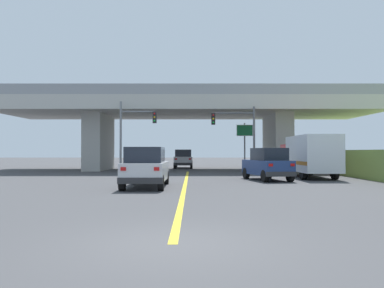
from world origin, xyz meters
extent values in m
plane|color=#424244|center=(0.00, 30.78, 0.00)|extent=(160.00, 160.00, 0.00)
cube|color=#B7B5AD|center=(0.00, 30.78, 6.04)|extent=(35.50, 10.86, 1.26)
cube|color=#A8A69F|center=(-8.74, 30.78, 2.71)|extent=(1.70, 6.52, 5.41)
cube|color=#A8A69F|center=(8.74, 30.78, 2.71)|extent=(1.70, 6.52, 5.41)
cube|color=gray|center=(0.00, 25.50, 7.12)|extent=(35.50, 0.20, 0.90)
cube|color=gray|center=(0.00, 36.06, 7.12)|extent=(35.50, 0.20, 0.90)
cube|color=yellow|center=(0.00, 13.85, 0.00)|extent=(0.20, 27.70, 0.01)
cube|color=silver|center=(-1.94, 12.19, 0.81)|extent=(1.98, 4.79, 0.90)
cube|color=#1E232D|center=(-1.94, 11.83, 1.64)|extent=(1.74, 2.64, 0.76)
cube|color=#2D2D30|center=(-1.94, 9.84, 0.50)|extent=(2.02, 0.20, 0.28)
cube|color=red|center=(-2.68, 9.77, 1.03)|extent=(0.24, 0.06, 0.16)
cube|color=red|center=(-1.19, 9.77, 1.03)|extent=(0.24, 0.06, 0.16)
cylinder|color=black|center=(-2.82, 14.04, 0.36)|extent=(0.26, 0.72, 0.72)
cylinder|color=black|center=(-1.05, 14.04, 0.36)|extent=(0.26, 0.72, 0.72)
cylinder|color=black|center=(-2.82, 10.34, 0.36)|extent=(0.26, 0.72, 0.72)
cylinder|color=black|center=(-1.05, 10.34, 0.36)|extent=(0.26, 0.72, 0.72)
cube|color=navy|center=(5.09, 17.02, 0.81)|extent=(2.66, 4.55, 0.90)
cube|color=#1E232D|center=(5.15, 16.71, 1.64)|extent=(2.04, 2.63, 0.76)
cube|color=#2D2D30|center=(5.53, 14.98, 0.50)|extent=(1.84, 0.58, 0.28)
cube|color=red|center=(4.88, 14.77, 1.03)|extent=(0.25, 0.11, 0.16)
cube|color=red|center=(6.20, 15.06, 1.03)|extent=(0.25, 0.11, 0.16)
cylinder|color=black|center=(3.97, 18.39, 0.36)|extent=(0.41, 0.76, 0.72)
cylinder|color=black|center=(5.54, 18.73, 0.36)|extent=(0.41, 0.76, 0.72)
cylinder|color=black|center=(4.64, 15.30, 0.36)|extent=(0.41, 0.76, 0.72)
cylinder|color=black|center=(6.20, 15.64, 0.36)|extent=(0.41, 0.76, 0.72)
cube|color=red|center=(8.52, 22.59, 1.40)|extent=(2.20, 2.00, 1.90)
cube|color=silver|center=(8.52, 18.85, 1.66)|extent=(2.31, 5.49, 2.42)
cube|color=#B26619|center=(8.52, 18.85, 1.06)|extent=(2.33, 5.38, 0.24)
cylinder|color=black|center=(7.52, 22.59, 0.45)|extent=(0.30, 0.90, 0.90)
cylinder|color=black|center=(9.52, 22.59, 0.45)|extent=(0.30, 0.90, 0.90)
cylinder|color=black|center=(7.52, 17.48, 0.45)|extent=(0.30, 0.90, 0.90)
cylinder|color=black|center=(9.52, 17.48, 0.45)|extent=(0.30, 0.90, 0.90)
cube|color=silver|center=(-0.56, 35.43, 0.81)|extent=(1.94, 4.75, 0.90)
cube|color=#1E232D|center=(-0.56, 35.07, 1.64)|extent=(1.71, 2.61, 0.76)
cube|color=#2D2D30|center=(-0.56, 33.11, 0.50)|extent=(1.98, 0.20, 0.28)
cube|color=red|center=(-1.29, 33.04, 1.03)|extent=(0.24, 0.06, 0.16)
cube|color=red|center=(0.16, 33.04, 1.03)|extent=(0.24, 0.06, 0.16)
cylinder|color=black|center=(-1.44, 37.25, 0.36)|extent=(0.26, 0.72, 0.72)
cylinder|color=black|center=(0.31, 37.25, 0.36)|extent=(0.26, 0.72, 0.72)
cylinder|color=black|center=(-1.44, 33.61, 0.36)|extent=(0.26, 0.72, 0.72)
cylinder|color=black|center=(0.31, 33.61, 0.36)|extent=(0.26, 0.72, 0.72)
cylinder|color=#56595E|center=(5.53, 24.82, 2.77)|extent=(0.18, 0.18, 5.54)
cylinder|color=#56595E|center=(3.84, 24.82, 4.99)|extent=(3.39, 0.12, 0.12)
cube|color=black|center=(2.14, 24.82, 4.51)|extent=(0.32, 0.26, 0.96)
sphere|color=red|center=(2.14, 24.67, 4.81)|extent=(0.16, 0.16, 0.16)
sphere|color=gold|center=(2.14, 24.67, 4.51)|extent=(0.16, 0.16, 0.16)
sphere|color=green|center=(2.14, 24.67, 4.21)|extent=(0.16, 0.16, 0.16)
cylinder|color=slate|center=(-5.53, 24.73, 2.98)|extent=(0.18, 0.18, 5.95)
cylinder|color=slate|center=(-4.12, 24.73, 5.12)|extent=(2.81, 0.12, 0.12)
cube|color=#232326|center=(-2.72, 24.73, 4.64)|extent=(0.32, 0.26, 0.96)
sphere|color=red|center=(-2.72, 24.58, 4.94)|extent=(0.16, 0.16, 0.16)
sphere|color=gold|center=(-2.72, 24.58, 4.64)|extent=(0.16, 0.16, 0.16)
sphere|color=green|center=(-2.72, 24.58, 4.34)|extent=(0.16, 0.16, 0.16)
cylinder|color=slate|center=(5.31, 29.02, 2.24)|extent=(0.14, 0.14, 4.47)
cube|color=#146638|center=(5.31, 28.96, 3.79)|extent=(1.45, 0.08, 0.97)
cube|color=white|center=(5.31, 28.95, 3.79)|extent=(1.53, 0.04, 1.05)
camera|label=1|loc=(0.38, -7.60, 1.80)|focal=36.64mm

